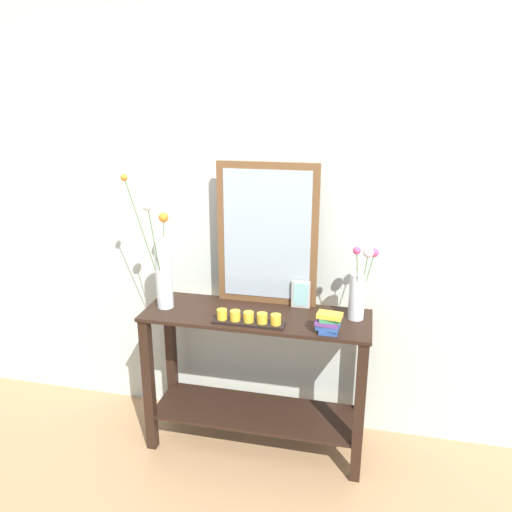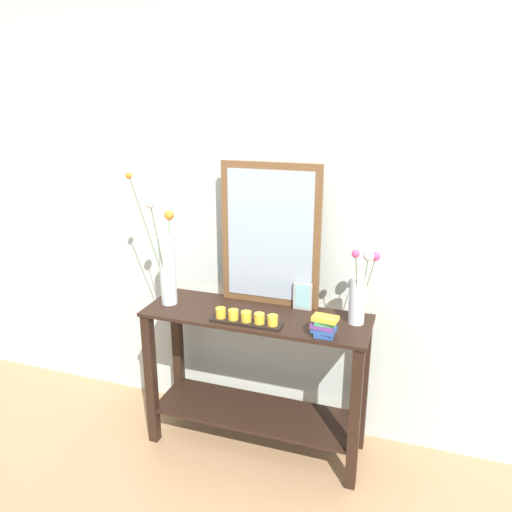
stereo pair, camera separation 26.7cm
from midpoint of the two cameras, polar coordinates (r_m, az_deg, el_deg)
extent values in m
cube|color=#A87F56|center=(3.24, -2.52, -20.83)|extent=(7.00, 6.00, 0.02)
cube|color=beige|center=(2.94, -1.17, 4.69)|extent=(6.40, 0.08, 2.70)
cube|color=black|center=(2.79, -2.75, -6.92)|extent=(1.27, 0.42, 0.02)
cube|color=black|center=(3.11, -2.57, -17.59)|extent=(1.21, 0.38, 0.02)
cube|color=black|center=(3.06, -14.76, -14.30)|extent=(0.06, 0.06, 0.84)
cube|color=black|center=(2.77, 8.97, -17.55)|extent=(0.06, 0.06, 0.84)
cube|color=black|center=(3.32, -12.02, -11.35)|extent=(0.06, 0.06, 0.84)
cube|color=black|center=(3.06, 9.47, -13.88)|extent=(0.06, 0.06, 0.84)
cube|color=brown|center=(2.81, -1.42, 2.40)|extent=(0.58, 0.03, 0.82)
cube|color=#9EADB7|center=(2.79, -1.50, 2.32)|extent=(0.50, 0.00, 0.74)
cylinder|color=silver|center=(2.88, -13.18, -2.06)|extent=(0.09, 0.09, 0.41)
cylinder|color=#4C753D|center=(2.79, -13.98, -0.21)|extent=(0.03, 0.11, 0.60)
sphere|color=silver|center=(2.68, -15.20, 5.54)|extent=(0.05, 0.05, 0.05)
cylinder|color=#4C753D|center=(2.81, -15.15, 1.32)|extent=(0.15, 0.12, 0.74)
sphere|color=orange|center=(2.72, -17.72, 8.57)|extent=(0.04, 0.04, 0.04)
cylinder|color=#4C753D|center=(2.90, -13.15, -0.60)|extent=(0.02, 0.10, 0.49)
sphere|color=orange|center=(2.88, -13.23, 4.32)|extent=(0.06, 0.06, 0.06)
cylinder|color=silver|center=(2.71, 8.79, -4.68)|extent=(0.09, 0.09, 0.26)
cylinder|color=#4C753D|center=(2.67, 9.39, -3.36)|extent=(0.04, 0.01, 0.37)
sphere|color=silver|center=(2.62, 9.98, 0.37)|extent=(0.06, 0.06, 0.06)
cylinder|color=#4C753D|center=(2.65, 8.79, -3.27)|extent=(0.03, 0.08, 0.39)
sphere|color=#EA4275|center=(2.55, 8.61, 0.57)|extent=(0.04, 0.04, 0.04)
cylinder|color=#4C753D|center=(2.71, 9.73, -3.27)|extent=(0.08, 0.03, 0.35)
sphere|color=#EA4275|center=(2.66, 10.71, 0.32)|extent=(0.05, 0.05, 0.05)
cube|color=black|center=(2.68, -3.73, -7.71)|extent=(0.39, 0.09, 0.01)
cylinder|color=gold|center=(2.70, -6.78, -6.73)|extent=(0.06, 0.06, 0.05)
cylinder|color=gold|center=(2.68, -5.28, -6.90)|extent=(0.06, 0.06, 0.05)
cylinder|color=gold|center=(2.66, -3.75, -7.06)|extent=(0.06, 0.06, 0.05)
cylinder|color=gold|center=(2.64, -2.20, -7.22)|extent=(0.06, 0.06, 0.05)
cylinder|color=gold|center=(2.63, -0.62, -7.37)|extent=(0.06, 0.06, 0.05)
cube|color=#B7B2AD|center=(2.84, 2.50, -4.48)|extent=(0.11, 0.01, 0.16)
cube|color=#8FC7C5|center=(2.83, 2.48, -4.53)|extent=(0.08, 0.00, 0.14)
cube|color=#2D519E|center=(2.57, 5.38, -8.68)|extent=(0.10, 0.07, 0.02)
cube|color=#2D519E|center=(2.57, 5.33, -8.10)|extent=(0.12, 0.10, 0.02)
cube|color=#663884|center=(2.55, 5.21, -7.74)|extent=(0.12, 0.08, 0.02)
cube|color=#388E56|center=(2.55, 5.52, -7.29)|extent=(0.11, 0.08, 0.02)
cube|color=gold|center=(2.53, 5.50, -6.88)|extent=(0.13, 0.09, 0.02)
camera|label=1|loc=(0.13, -92.86, -0.91)|focal=34.79mm
camera|label=2|loc=(0.13, 87.14, 0.91)|focal=34.79mm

